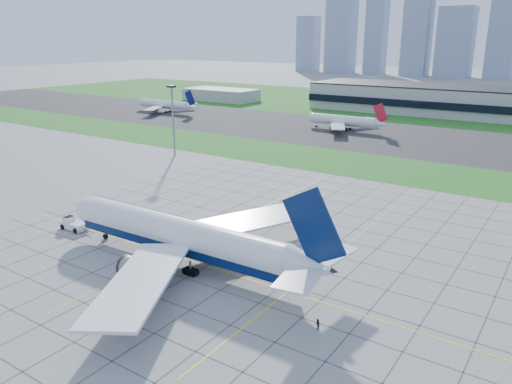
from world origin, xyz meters
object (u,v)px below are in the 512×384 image
pushback_tug (73,224)px  crew_far (317,325)px  airliner (181,236)px  light_mast (173,112)px  crew_near (108,230)px  distant_jet_1 (345,121)px  distant_jet_0 (165,104)px

pushback_tug → crew_far: (65.29, -5.98, -0.31)m
crew_far → airliner: bearing=-141.2°
pushback_tug → crew_far: pushback_tug is taller
light_mast → crew_near: 79.29m
distant_jet_1 → crew_far: bearing=-67.1°
crew_far → pushback_tug: bearing=-135.2°
light_mast → pushback_tug: light_mast is taller
distant_jet_1 → light_mast: bearing=-109.9°
distant_jet_1 → crew_near: bearing=-86.0°
pushback_tug → crew_near: pushback_tug is taller
airliner → pushback_tug: 32.95m
crew_near → crew_far: 57.20m
light_mast → airliner: 94.82m
pushback_tug → distant_jet_0: distant_jet_0 is taller
crew_near → distant_jet_0: size_ratio=0.04×
airliner → pushback_tug: (-32.67, -0.54, -4.23)m
crew_far → distant_jet_1: size_ratio=0.04×
light_mast → distant_jet_0: 115.84m
airliner → pushback_tug: airliner is taller
crew_far → distant_jet_0: distant_jet_0 is taller
crew_near → crew_far: (56.55, -8.65, 0.02)m
crew_near → airliner: bearing=-49.5°
crew_near → crew_far: bearing=-53.1°
crew_far → distant_jet_0: 237.74m
airliner → crew_near: (-23.93, 2.12, -4.56)m
pushback_tug → crew_far: 65.57m
crew_near → distant_jet_0: bearing=85.5°
airliner → pushback_tug: size_ratio=6.54×
crew_near → distant_jet_1: 150.57m
crew_far → distant_jet_0: bearing=-170.8°
pushback_tug → distant_jet_0: (-114.31, 149.73, 3.28)m
distant_jet_0 → distant_jet_1: (112.51, 3.09, -0.00)m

